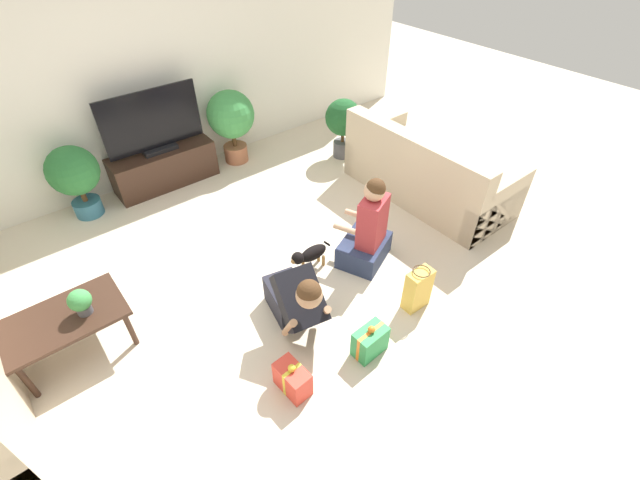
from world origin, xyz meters
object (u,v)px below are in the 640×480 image
tv_console (164,167)px  potted_plant_corner_right (343,121)px  tabletop_plant (80,302)px  gift_bag_a (418,289)px  potted_plant_back_right (231,118)px  dog (310,255)px  person_kneeling (296,298)px  person_sitting (368,233)px  potted_plant_back_left (74,175)px  sofa_right (427,173)px  tv (153,125)px  coffee_table (65,322)px  gift_box_a (370,341)px  gift_box_b (293,379)px

tv_console → potted_plant_corner_right: (2.16, -0.86, 0.28)m
tabletop_plant → gift_bag_a: bearing=-29.7°
potted_plant_corner_right → tv_console: bearing=158.3°
potted_plant_corner_right → potted_plant_back_right: bearing=146.0°
gift_bag_a → potted_plant_corner_right: bearing=62.7°
potted_plant_corner_right → dog: (-1.72, -1.50, -0.32)m
person_kneeling → dog: bearing=55.4°
person_sitting → tabletop_plant: size_ratio=4.32×
potted_plant_back_left → dog: potted_plant_back_left is taller
sofa_right → dog: size_ratio=4.19×
tv → potted_plant_corner_right: 2.34m
coffee_table → potted_plant_corner_right: size_ratio=1.09×
tv_console → tabletop_plant: (-1.45, -1.99, 0.31)m
dog → gift_bag_a: (0.45, -0.96, 0.02)m
potted_plant_back_left → tabletop_plant: size_ratio=3.75×
potted_plant_back_right → person_kneeling: 2.98m
potted_plant_back_right → dog: bearing=-102.9°
potted_plant_back_left → person_sitting: size_ratio=0.87×
potted_plant_corner_right → gift_bag_a: 2.78m
gift_bag_a → tabletop_plant: 2.71m
potted_plant_back_right → dog: size_ratio=2.04×
potted_plant_back_right → gift_box_a: 3.48m
potted_plant_back_left → person_kneeling: potted_plant_back_left is taller
potted_plant_corner_right → potted_plant_back_right: potted_plant_back_right is taller
sofa_right → gift_bag_a: bearing=128.4°
potted_plant_corner_right → gift_box_b: 3.59m
gift_box_a → coffee_table: bearing=140.9°
coffee_table → person_kneeling: bearing=-30.5°
tv → gift_box_a: (0.23, -3.41, -0.66)m
tv_console → potted_plant_back_right: 1.04m
tv → potted_plant_back_right: bearing=-3.0°
person_kneeling → gift_box_b: size_ratio=2.70×
gift_box_a → gift_bag_a: 0.68m
gift_box_a → gift_box_b: 0.69m
potted_plant_back_right → person_kneeling: potted_plant_back_right is taller
person_kneeling → potted_plant_back_right: bearing=81.8°
gift_box_b → person_kneeling: bearing=50.5°
coffee_table → gift_bag_a: bearing=-29.1°
coffee_table → dog: (2.04, -0.43, -0.17)m
tv → tabletop_plant: size_ratio=5.13×
tv → person_kneeling: (-0.07, -2.83, -0.44)m
sofa_right → potted_plant_back_right: potted_plant_back_right is taller
person_kneeling → gift_bag_a: (0.96, -0.49, -0.13)m
potted_plant_back_right → tv: bearing=177.0°
tv → gift_bag_a: size_ratio=2.63×
person_sitting → tabletop_plant: (-2.41, 0.61, 0.19)m
dog → person_sitting: bearing=65.4°
gift_box_a → gift_box_b: (-0.68, 0.12, -0.01)m
potted_plant_back_right → gift_box_a: size_ratio=3.08×
person_sitting → dog: 0.60m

